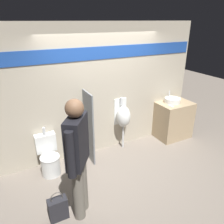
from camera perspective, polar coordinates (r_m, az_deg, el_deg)
The scene contains 10 objects.
ground_plane at distance 4.66m, azimuth 0.99°, elevation -12.71°, with size 16.00×16.00×0.00m, color #70665B.
display_wall at distance 4.53m, azimuth -2.53°, elevation 5.54°, with size 4.44×0.07×2.70m.
sink_counter at distance 5.56m, azimuth 15.74°, elevation -2.03°, with size 0.82×0.58×0.90m.
sink_basin at distance 5.38m, azimuth 15.50°, elevation 2.98°, with size 0.37×0.37×0.25m.
cell_phone at distance 5.15m, azimuth 15.11°, elevation 1.53°, with size 0.07×0.14×0.01m.
divider_near_counter at distance 4.38m, azimuth -6.05°, elevation -4.07°, with size 0.03×0.48×1.47m.
urinal_near_counter at distance 4.77m, azimuth 2.92°, elevation -1.18°, with size 0.31×0.31×1.18m.
toilet at distance 4.38m, azimuth -16.12°, elevation -11.42°, with size 0.38×0.53×0.88m.
person_in_vest at distance 3.06m, azimuth -8.91°, elevation -11.28°, with size 0.44×0.54×1.83m.
shopping_bag at distance 3.56m, azimuth -13.92°, elevation -23.29°, with size 0.28×0.15×0.48m.
Camera 1 is at (-1.82, -3.32, 2.72)m, focal length 35.00 mm.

